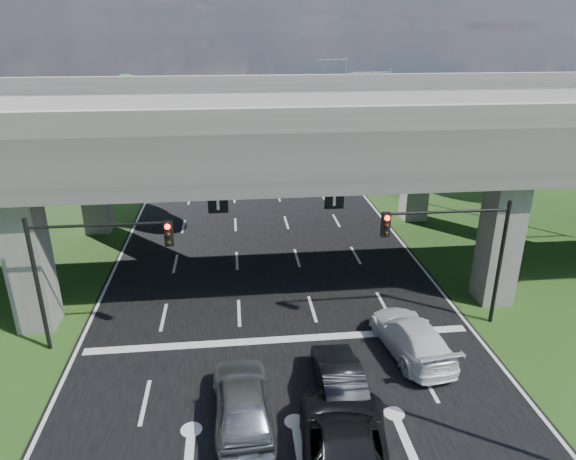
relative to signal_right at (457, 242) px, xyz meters
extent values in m
plane|color=#274416|center=(-7.82, -3.94, -4.19)|extent=(160.00, 160.00, 0.00)
cube|color=black|center=(-7.82, 6.06, -4.17)|extent=(18.00, 120.00, 0.03)
cube|color=#363431|center=(-7.82, 8.06, 3.81)|extent=(80.00, 15.00, 2.00)
cube|color=#615F59|center=(-7.82, 0.81, 5.31)|extent=(80.00, 0.50, 1.00)
cube|color=#615F59|center=(-7.82, 15.31, 5.31)|extent=(80.00, 0.50, 1.00)
cube|color=#615F59|center=(-18.82, 2.06, -0.69)|extent=(1.60, 1.60, 7.00)
cube|color=#615F59|center=(-18.82, 14.06, -0.69)|extent=(1.60, 1.60, 7.00)
cube|color=#615F59|center=(3.18, 2.06, -0.69)|extent=(1.60, 1.60, 7.00)
cube|color=#615F59|center=(3.18, 14.06, -0.69)|extent=(1.60, 1.60, 7.00)
cube|color=black|center=(-10.32, 1.06, 1.81)|extent=(0.85, 0.06, 0.85)
cube|color=black|center=(-5.32, 1.06, 1.81)|extent=(0.85, 0.06, 0.85)
cylinder|color=black|center=(2.18, 0.06, -1.19)|extent=(0.18, 0.18, 6.00)
cylinder|color=black|center=(-0.57, 0.06, 1.41)|extent=(5.50, 0.12, 0.12)
cube|color=black|center=(-3.32, -0.12, 1.01)|extent=(0.35, 0.28, 1.05)
sphere|color=#FF0C05|center=(-3.32, -0.28, 1.36)|extent=(0.22, 0.22, 0.22)
cylinder|color=black|center=(-17.82, 0.06, -1.19)|extent=(0.18, 0.18, 6.00)
cylinder|color=black|center=(-15.07, 0.06, 1.41)|extent=(5.50, 0.12, 0.12)
cube|color=black|center=(-12.32, -0.12, 1.01)|extent=(0.35, 0.28, 1.05)
sphere|color=#FF0C05|center=(-12.32, -0.28, 1.36)|extent=(0.22, 0.22, 0.22)
cylinder|color=gray|center=(2.68, 20.06, 0.81)|extent=(0.16, 0.16, 10.00)
cylinder|color=gray|center=(1.18, 20.06, 5.51)|extent=(3.00, 0.10, 0.10)
cube|color=gray|center=(-0.32, 20.06, 5.41)|extent=(0.60, 0.25, 0.18)
cylinder|color=gray|center=(2.68, 36.06, 0.81)|extent=(0.16, 0.16, 10.00)
cylinder|color=gray|center=(1.18, 36.06, 5.51)|extent=(3.00, 0.10, 0.10)
cube|color=gray|center=(-0.32, 36.06, 5.41)|extent=(0.60, 0.25, 0.18)
cylinder|color=black|center=(-21.82, 22.06, -2.54)|extent=(0.36, 0.36, 3.30)
sphere|color=#175416|center=(-21.82, 22.06, 0.46)|extent=(4.50, 4.50, 4.50)
sphere|color=#175416|center=(-21.42, 21.76, 1.81)|extent=(3.60, 3.60, 3.60)
sphere|color=#175416|center=(-22.12, 22.46, -0.44)|extent=(3.30, 3.30, 3.30)
cylinder|color=black|center=(-24.82, 30.06, -2.76)|extent=(0.36, 0.36, 2.86)
sphere|color=#175416|center=(-24.82, 30.06, -0.16)|extent=(3.90, 3.90, 3.90)
sphere|color=#175416|center=(-24.42, 29.76, 1.01)|extent=(3.12, 3.12, 3.12)
sphere|color=#175416|center=(-25.12, 30.46, -0.94)|extent=(2.86, 2.86, 2.86)
cylinder|color=black|center=(-20.82, 38.06, -2.43)|extent=(0.36, 0.36, 3.52)
sphere|color=#175416|center=(-20.82, 38.06, 0.77)|extent=(4.80, 4.80, 4.80)
sphere|color=#175416|center=(-20.42, 37.76, 2.21)|extent=(3.84, 3.84, 3.84)
sphere|color=#175416|center=(-21.12, 38.46, -0.19)|extent=(3.52, 3.52, 3.52)
cylinder|color=black|center=(5.18, 24.06, -2.65)|extent=(0.36, 0.36, 3.08)
sphere|color=#175416|center=(5.18, 24.06, 0.15)|extent=(4.20, 4.20, 4.20)
sphere|color=#175416|center=(5.58, 23.76, 1.41)|extent=(3.36, 3.36, 3.36)
sphere|color=#175416|center=(4.88, 24.46, -0.69)|extent=(3.08, 3.08, 3.08)
cylinder|color=black|center=(8.18, 32.06, -2.76)|extent=(0.36, 0.36, 2.86)
sphere|color=#175416|center=(8.18, 32.06, -0.16)|extent=(3.90, 3.90, 3.90)
sphere|color=#175416|center=(8.58, 31.76, 1.01)|extent=(3.12, 3.12, 3.12)
sphere|color=#175416|center=(7.88, 32.46, -0.94)|extent=(2.86, 2.86, 2.86)
cylinder|color=black|center=(4.18, 40.06, -2.54)|extent=(0.36, 0.36, 3.30)
sphere|color=#175416|center=(4.18, 40.06, 0.46)|extent=(4.50, 4.50, 4.50)
sphere|color=#175416|center=(4.58, 39.76, 1.81)|extent=(3.60, 3.60, 3.60)
sphere|color=#175416|center=(3.88, 40.46, -0.44)|extent=(3.30, 3.30, 3.30)
imported|color=#929498|center=(-9.62, -5.29, -3.30)|extent=(2.22, 5.08, 1.70)
imported|color=black|center=(-6.02, -4.34, -3.42)|extent=(1.60, 4.48, 1.47)
imported|color=white|center=(-2.42, -1.95, -3.40)|extent=(2.76, 5.46, 1.52)
imported|color=black|center=(-6.53, -7.73, -3.31)|extent=(3.64, 6.46, 1.70)
camera|label=1|loc=(-9.63, -19.71, 8.79)|focal=32.00mm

